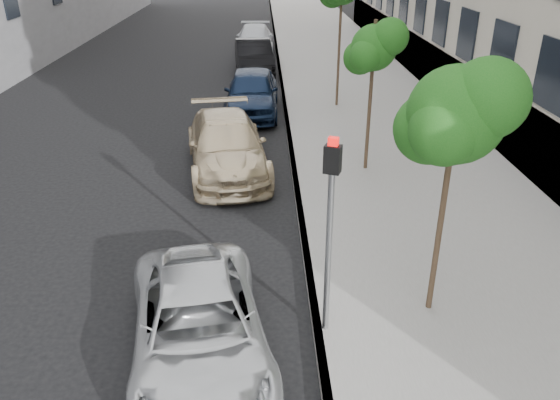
{
  "coord_description": "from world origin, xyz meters",
  "views": [
    {
      "loc": [
        0.31,
        -6.32,
        6.05
      ],
      "look_at": [
        0.61,
        3.13,
        1.5
      ],
      "focal_mm": 35.0,
      "sensor_mm": 36.0,
      "label": 1
    }
  ],
  "objects_px": {
    "suv": "(227,145)",
    "sedan_rear": "(255,39)",
    "tree_mid": "(375,48)",
    "signal_pole": "(330,217)",
    "minivan": "(199,327)",
    "sedan_black": "(254,57)",
    "tree_near": "(458,114)",
    "sedan_blue": "(252,92)"
  },
  "relations": [
    {
      "from": "signal_pole",
      "to": "tree_mid",
      "type": "bearing_deg",
      "value": 96.52
    },
    {
      "from": "tree_near",
      "to": "sedan_black",
      "type": "bearing_deg",
      "value": 99.79
    },
    {
      "from": "minivan",
      "to": "sedan_black",
      "type": "distance_m",
      "value": 20.31
    },
    {
      "from": "sedan_rear",
      "to": "tree_near",
      "type": "bearing_deg",
      "value": -81.86
    },
    {
      "from": "minivan",
      "to": "sedan_rear",
      "type": "bearing_deg",
      "value": 79.02
    },
    {
      "from": "tree_mid",
      "to": "suv",
      "type": "bearing_deg",
      "value": 175.51
    },
    {
      "from": "minivan",
      "to": "sedan_rear",
      "type": "xyz_separation_m",
      "value": [
        0.63,
        25.85,
        0.13
      ]
    },
    {
      "from": "tree_mid",
      "to": "sedan_black",
      "type": "xyz_separation_m",
      "value": [
        -3.33,
        12.78,
        -2.7
      ]
    },
    {
      "from": "signal_pole",
      "to": "tree_near",
      "type": "bearing_deg",
      "value": 37.1
    },
    {
      "from": "sedan_blue",
      "to": "sedan_rear",
      "type": "relative_size",
      "value": 0.94
    },
    {
      "from": "signal_pole",
      "to": "sedan_blue",
      "type": "xyz_separation_m",
      "value": [
        -1.4,
        12.96,
        -1.41
      ]
    },
    {
      "from": "sedan_black",
      "to": "minivan",
      "type": "bearing_deg",
      "value": -96.96
    },
    {
      "from": "tree_mid",
      "to": "suv",
      "type": "distance_m",
      "value": 4.82
    },
    {
      "from": "minivan",
      "to": "suv",
      "type": "relative_size",
      "value": 0.85
    },
    {
      "from": "tree_near",
      "to": "suv",
      "type": "xyz_separation_m",
      "value": [
        -3.96,
        6.81,
        -2.91
      ]
    },
    {
      "from": "tree_near",
      "to": "signal_pole",
      "type": "xyz_separation_m",
      "value": [
        -1.93,
        -0.53,
        -1.43
      ]
    },
    {
      "from": "tree_near",
      "to": "sedan_blue",
      "type": "bearing_deg",
      "value": 104.97
    },
    {
      "from": "tree_mid",
      "to": "signal_pole",
      "type": "bearing_deg",
      "value": -105.34
    },
    {
      "from": "signal_pole",
      "to": "sedan_black",
      "type": "xyz_separation_m",
      "value": [
        -1.4,
        19.8,
        -1.45
      ]
    },
    {
      "from": "tree_mid",
      "to": "minivan",
      "type": "distance_m",
      "value": 8.97
    },
    {
      "from": "suv",
      "to": "sedan_rear",
      "type": "bearing_deg",
      "value": 79.94
    },
    {
      "from": "suv",
      "to": "signal_pole",
      "type": "bearing_deg",
      "value": -82.55
    },
    {
      "from": "sedan_black",
      "to": "sedan_blue",
      "type": "bearing_deg",
      "value": -95.17
    },
    {
      "from": "tree_near",
      "to": "signal_pole",
      "type": "relative_size",
      "value": 1.31
    },
    {
      "from": "tree_mid",
      "to": "sedan_blue",
      "type": "height_order",
      "value": "tree_mid"
    },
    {
      "from": "tree_near",
      "to": "sedan_rear",
      "type": "xyz_separation_m",
      "value": [
        -3.33,
        24.83,
        -2.92
      ]
    },
    {
      "from": "minivan",
      "to": "sedan_blue",
      "type": "height_order",
      "value": "sedan_blue"
    },
    {
      "from": "suv",
      "to": "sedan_blue",
      "type": "height_order",
      "value": "sedan_blue"
    },
    {
      "from": "signal_pole",
      "to": "sedan_rear",
      "type": "distance_m",
      "value": 25.44
    },
    {
      "from": "suv",
      "to": "sedan_rear",
      "type": "distance_m",
      "value": 18.04
    },
    {
      "from": "sedan_black",
      "to": "tree_near",
      "type": "bearing_deg",
      "value": -85.38
    },
    {
      "from": "tree_near",
      "to": "suv",
      "type": "relative_size",
      "value": 0.85
    },
    {
      "from": "sedan_blue",
      "to": "minivan",
      "type": "bearing_deg",
      "value": -91.04
    },
    {
      "from": "tree_mid",
      "to": "suv",
      "type": "relative_size",
      "value": 0.79
    },
    {
      "from": "tree_near",
      "to": "sedan_blue",
      "type": "distance_m",
      "value": 13.19
    },
    {
      "from": "sedan_rear",
      "to": "signal_pole",
      "type": "bearing_deg",
      "value": -86.33
    },
    {
      "from": "suv",
      "to": "sedan_rear",
      "type": "relative_size",
      "value": 1.01
    },
    {
      "from": "tree_mid",
      "to": "sedan_black",
      "type": "bearing_deg",
      "value": 104.59
    },
    {
      "from": "minivan",
      "to": "sedan_black",
      "type": "bearing_deg",
      "value": 78.63
    },
    {
      "from": "signal_pole",
      "to": "sedan_black",
      "type": "height_order",
      "value": "signal_pole"
    },
    {
      "from": "signal_pole",
      "to": "sedan_blue",
      "type": "relative_size",
      "value": 0.69
    },
    {
      "from": "tree_mid",
      "to": "signal_pole",
      "type": "distance_m",
      "value": 7.39
    }
  ]
}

